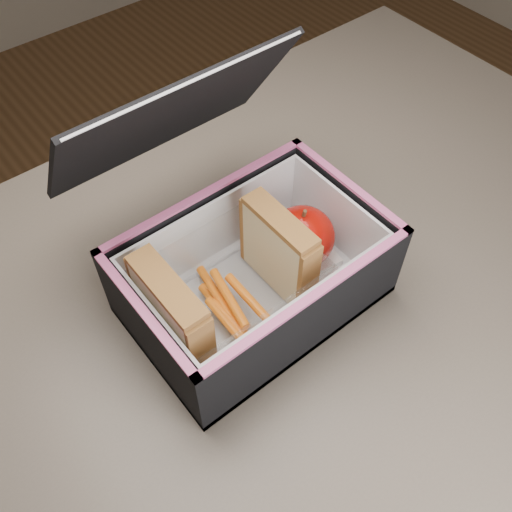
% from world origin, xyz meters
% --- Properties ---
extents(ground, '(4.00, 4.00, 0.00)m').
position_xyz_m(ground, '(0.00, 0.00, 0.00)').
color(ground, brown).
rests_on(ground, ground).
extents(kitchen_table, '(1.20, 0.80, 0.75)m').
position_xyz_m(kitchen_table, '(0.00, 0.00, 0.66)').
color(kitchen_table, brown).
rests_on(kitchen_table, ground).
extents(lunch_bag, '(0.27, 0.29, 0.25)m').
position_xyz_m(lunch_bag, '(-0.00, 0.04, 0.81)').
color(lunch_bag, black).
rests_on(lunch_bag, kitchen_table).
extents(plastic_tub, '(0.18, 0.13, 0.08)m').
position_xyz_m(plastic_tub, '(-0.04, 0.03, 0.80)').
color(plastic_tub, white).
rests_on(plastic_tub, lunch_bag).
extents(sandwich_left, '(0.03, 0.10, 0.11)m').
position_xyz_m(sandwich_left, '(-0.11, 0.03, 0.82)').
color(sandwich_left, beige).
rests_on(sandwich_left, plastic_tub).
extents(sandwich_right, '(0.03, 0.10, 0.11)m').
position_xyz_m(sandwich_right, '(0.03, 0.03, 0.82)').
color(sandwich_right, beige).
rests_on(sandwich_right, plastic_tub).
extents(carrot_sticks, '(0.04, 0.13, 0.03)m').
position_xyz_m(carrot_sticks, '(-0.05, 0.02, 0.78)').
color(carrot_sticks, orange).
rests_on(carrot_sticks, plastic_tub).
extents(paper_napkin, '(0.08, 0.09, 0.01)m').
position_xyz_m(paper_napkin, '(0.07, 0.04, 0.77)').
color(paper_napkin, white).
rests_on(paper_napkin, lunch_bag).
extents(red_apple, '(0.09, 0.09, 0.08)m').
position_xyz_m(red_apple, '(0.07, 0.04, 0.81)').
color(red_apple, maroon).
rests_on(red_apple, paper_napkin).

